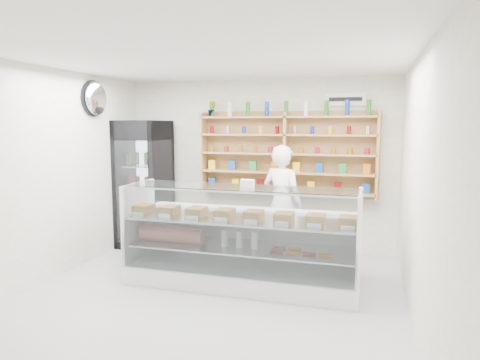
% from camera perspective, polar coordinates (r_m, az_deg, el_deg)
% --- Properties ---
extents(room, '(5.00, 5.00, 5.00)m').
position_cam_1_polar(room, '(4.79, -4.97, -0.52)').
color(room, '#9D9EA2').
rests_on(room, ground).
extents(display_counter, '(2.96, 0.88, 1.29)m').
position_cam_1_polar(display_counter, '(5.59, 0.14, -10.35)').
color(display_counter, white).
rests_on(display_counter, floor).
extents(shop_worker, '(0.75, 0.61, 1.77)m').
position_cam_1_polar(shop_worker, '(6.47, 5.61, -3.13)').
color(shop_worker, white).
rests_on(shop_worker, floor).
extents(drinks_cooler, '(0.80, 0.78, 2.13)m').
position_cam_1_polar(drinks_cooler, '(7.40, -12.68, -0.50)').
color(drinks_cooler, black).
rests_on(drinks_cooler, floor).
extents(wall_shelving, '(2.84, 0.28, 1.33)m').
position_cam_1_polar(wall_shelving, '(6.88, 6.10, 3.46)').
color(wall_shelving, '#B07E53').
rests_on(wall_shelving, back_wall).
extents(potted_plant, '(0.15, 0.12, 0.26)m').
position_cam_1_polar(potted_plant, '(7.20, -3.78, 9.45)').
color(potted_plant, '#1E6626').
rests_on(potted_plant, wall_shelving).
extents(security_mirror, '(0.15, 0.50, 0.50)m').
position_cam_1_polar(security_mirror, '(6.85, -18.63, 10.27)').
color(security_mirror, silver).
rests_on(security_mirror, left_wall).
extents(wall_sign, '(0.62, 0.03, 0.20)m').
position_cam_1_polar(wall_sign, '(6.90, 13.89, 10.41)').
color(wall_sign, white).
rests_on(wall_sign, back_wall).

